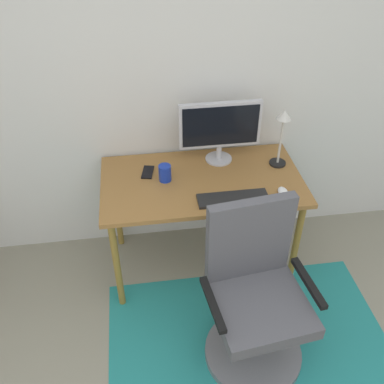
{
  "coord_description": "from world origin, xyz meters",
  "views": [
    {
      "loc": [
        -0.24,
        -0.43,
        2.4
      ],
      "look_at": [
        0.04,
        1.53,
        0.87
      ],
      "focal_mm": 40.42,
      "sensor_mm": 36.0,
      "label": 1
    }
  ],
  "objects_px": {
    "desk": "(202,189)",
    "coffee_cup": "(165,173)",
    "monitor": "(220,127)",
    "computer_mouse": "(283,192)",
    "desk_lamp": "(282,128)",
    "cell_phone": "(148,172)",
    "keyboard": "(233,198)",
    "office_chair": "(255,304)"
  },
  "relations": [
    {
      "from": "desk",
      "to": "coffee_cup",
      "type": "xyz_separation_m",
      "value": [
        -0.23,
        0.03,
        0.14
      ]
    },
    {
      "from": "monitor",
      "to": "coffee_cup",
      "type": "relative_size",
      "value": 4.93
    },
    {
      "from": "computer_mouse",
      "to": "desk_lamp",
      "type": "height_order",
      "value": "desk_lamp"
    },
    {
      "from": "cell_phone",
      "to": "computer_mouse",
      "type": "bearing_deg",
      "value": -11.51
    },
    {
      "from": "desk",
      "to": "keyboard",
      "type": "xyz_separation_m",
      "value": [
        0.15,
        -0.23,
        0.09
      ]
    },
    {
      "from": "cell_phone",
      "to": "coffee_cup",
      "type": "bearing_deg",
      "value": -30.3
    },
    {
      "from": "desk",
      "to": "desk_lamp",
      "type": "distance_m",
      "value": 0.65
    },
    {
      "from": "desk",
      "to": "keyboard",
      "type": "height_order",
      "value": "keyboard"
    },
    {
      "from": "computer_mouse",
      "to": "office_chair",
      "type": "relative_size",
      "value": 0.1
    },
    {
      "from": "keyboard",
      "to": "computer_mouse",
      "type": "relative_size",
      "value": 4.13
    },
    {
      "from": "monitor",
      "to": "computer_mouse",
      "type": "height_order",
      "value": "monitor"
    },
    {
      "from": "desk",
      "to": "office_chair",
      "type": "xyz_separation_m",
      "value": [
        0.19,
        -0.74,
        -0.27
      ]
    },
    {
      "from": "computer_mouse",
      "to": "desk_lamp",
      "type": "xyz_separation_m",
      "value": [
        0.07,
        0.33,
        0.26
      ]
    },
    {
      "from": "desk",
      "to": "coffee_cup",
      "type": "distance_m",
      "value": 0.27
    },
    {
      "from": "keyboard",
      "to": "office_chair",
      "type": "bearing_deg",
      "value": -86.16
    },
    {
      "from": "office_chair",
      "to": "computer_mouse",
      "type": "bearing_deg",
      "value": 54.42
    },
    {
      "from": "desk_lamp",
      "to": "office_chair",
      "type": "distance_m",
      "value": 1.1
    },
    {
      "from": "computer_mouse",
      "to": "coffee_cup",
      "type": "xyz_separation_m",
      "value": [
        -0.7,
        0.25,
        0.04
      ]
    },
    {
      "from": "desk",
      "to": "desk_lamp",
      "type": "bearing_deg",
      "value": 11.02
    },
    {
      "from": "desk",
      "to": "keyboard",
      "type": "bearing_deg",
      "value": -56.66
    },
    {
      "from": "desk",
      "to": "keyboard",
      "type": "distance_m",
      "value": 0.29
    },
    {
      "from": "computer_mouse",
      "to": "cell_phone",
      "type": "distance_m",
      "value": 0.88
    },
    {
      "from": "desk",
      "to": "computer_mouse",
      "type": "relative_size",
      "value": 12.38
    },
    {
      "from": "desk",
      "to": "computer_mouse",
      "type": "height_order",
      "value": "computer_mouse"
    },
    {
      "from": "monitor",
      "to": "desk_lamp",
      "type": "distance_m",
      "value": 0.4
    },
    {
      "from": "desk_lamp",
      "to": "office_chair",
      "type": "bearing_deg",
      "value": -112.31
    },
    {
      "from": "keyboard",
      "to": "desk",
      "type": "bearing_deg",
      "value": 123.34
    },
    {
      "from": "keyboard",
      "to": "office_chair",
      "type": "height_order",
      "value": "office_chair"
    },
    {
      "from": "computer_mouse",
      "to": "cell_phone",
      "type": "relative_size",
      "value": 0.74
    },
    {
      "from": "keyboard",
      "to": "office_chair",
      "type": "distance_m",
      "value": 0.62
    },
    {
      "from": "monitor",
      "to": "office_chair",
      "type": "relative_size",
      "value": 0.52
    },
    {
      "from": "desk",
      "to": "monitor",
      "type": "xyz_separation_m",
      "value": [
        0.15,
        0.21,
        0.33
      ]
    },
    {
      "from": "monitor",
      "to": "computer_mouse",
      "type": "bearing_deg",
      "value": -54.02
    },
    {
      "from": "cell_phone",
      "to": "office_chair",
      "type": "distance_m",
      "value": 1.07
    },
    {
      "from": "keyboard",
      "to": "coffee_cup",
      "type": "distance_m",
      "value": 0.47
    },
    {
      "from": "computer_mouse",
      "to": "cell_phone",
      "type": "height_order",
      "value": "computer_mouse"
    },
    {
      "from": "desk",
      "to": "computer_mouse",
      "type": "xyz_separation_m",
      "value": [
        0.47,
        -0.22,
        0.1
      ]
    },
    {
      "from": "keyboard",
      "to": "computer_mouse",
      "type": "distance_m",
      "value": 0.31
    },
    {
      "from": "monitor",
      "to": "computer_mouse",
      "type": "xyz_separation_m",
      "value": [
        0.32,
        -0.44,
        -0.23
      ]
    },
    {
      "from": "cell_phone",
      "to": "office_chair",
      "type": "relative_size",
      "value": 0.14
    },
    {
      "from": "computer_mouse",
      "to": "office_chair",
      "type": "height_order",
      "value": "office_chair"
    },
    {
      "from": "keyboard",
      "to": "desk_lamp",
      "type": "bearing_deg",
      "value": 41.46
    }
  ]
}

